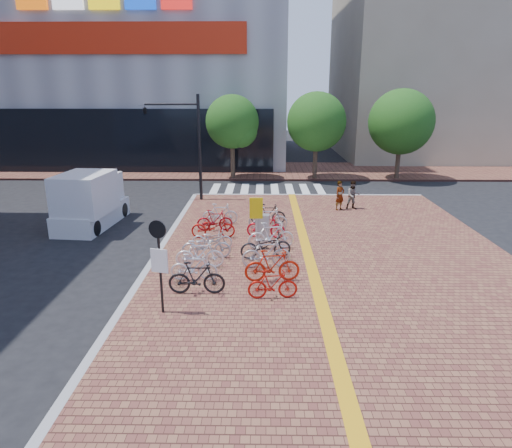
{
  "coord_description": "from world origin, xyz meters",
  "views": [
    {
      "loc": [
        0.2,
        -15.65,
        6.41
      ],
      "look_at": [
        -0.06,
        1.61,
        1.3
      ],
      "focal_mm": 32.0,
      "sensor_mm": 36.0,
      "label": 1
    }
  ],
  "objects_px": {
    "bike_1": "(194,267)",
    "pedestrian_b": "(353,195)",
    "bike_8": "(273,285)",
    "box_truck": "(90,200)",
    "bike_15": "(268,214)",
    "pedestrian_a": "(340,196)",
    "notice_sign": "(159,256)",
    "bike_9": "(272,266)",
    "bike_7": "(220,214)",
    "bike_11": "(266,245)",
    "bike_6": "(215,220)",
    "traffic_light_pole": "(174,128)",
    "bike_5": "(213,227)",
    "bike_4": "(212,238)",
    "utility_box": "(263,228)",
    "yellow_sign": "(256,212)",
    "bike_10": "(266,253)",
    "bike_13": "(266,227)",
    "bike_2": "(200,254)",
    "bike_14": "(268,219)",
    "bike_3": "(206,246)",
    "bike_12": "(271,235)",
    "bike_0": "(197,278)"
  },
  "relations": [
    {
      "from": "bike_1",
      "to": "pedestrian_b",
      "type": "xyz_separation_m",
      "value": [
        7.22,
        9.83,
        0.29
      ]
    },
    {
      "from": "pedestrian_a",
      "to": "notice_sign",
      "type": "relative_size",
      "value": 0.56
    },
    {
      "from": "bike_10",
      "to": "bike_11",
      "type": "height_order",
      "value": "bike_10"
    },
    {
      "from": "pedestrian_a",
      "to": "box_truck",
      "type": "xyz_separation_m",
      "value": [
        -12.48,
        -2.65,
        0.33
      ]
    },
    {
      "from": "bike_3",
      "to": "bike_7",
      "type": "distance_m",
      "value": 4.65
    },
    {
      "from": "bike_8",
      "to": "traffic_light_pole",
      "type": "bearing_deg",
      "value": 17.81
    },
    {
      "from": "pedestrian_b",
      "to": "traffic_light_pole",
      "type": "distance_m",
      "value": 10.69
    },
    {
      "from": "box_truck",
      "to": "bike_13",
      "type": "bearing_deg",
      "value": -14.9
    },
    {
      "from": "bike_3",
      "to": "yellow_sign",
      "type": "distance_m",
      "value": 2.64
    },
    {
      "from": "pedestrian_b",
      "to": "notice_sign",
      "type": "relative_size",
      "value": 0.55
    },
    {
      "from": "bike_6",
      "to": "bike_9",
      "type": "height_order",
      "value": "bike_9"
    },
    {
      "from": "notice_sign",
      "to": "bike_14",
      "type": "bearing_deg",
      "value": 69.01
    },
    {
      "from": "bike_6",
      "to": "bike_14",
      "type": "height_order",
      "value": "bike_14"
    },
    {
      "from": "bike_10",
      "to": "pedestrian_a",
      "type": "bearing_deg",
      "value": -32.37
    },
    {
      "from": "bike_4",
      "to": "bike_9",
      "type": "distance_m",
      "value": 4.06
    },
    {
      "from": "bike_15",
      "to": "bike_5",
      "type": "bearing_deg",
      "value": 129.86
    },
    {
      "from": "bike_0",
      "to": "bike_10",
      "type": "height_order",
      "value": "same"
    },
    {
      "from": "bike_9",
      "to": "bike_14",
      "type": "relative_size",
      "value": 1.03
    },
    {
      "from": "bike_8",
      "to": "bike_15",
      "type": "bearing_deg",
      "value": -3.74
    },
    {
      "from": "bike_3",
      "to": "pedestrian_a",
      "type": "relative_size",
      "value": 1.19
    },
    {
      "from": "notice_sign",
      "to": "bike_4",
      "type": "bearing_deg",
      "value": 81.45
    },
    {
      "from": "bike_0",
      "to": "traffic_light_pole",
      "type": "relative_size",
      "value": 0.3
    },
    {
      "from": "bike_5",
      "to": "bike_11",
      "type": "xyz_separation_m",
      "value": [
        2.28,
        -2.48,
        0.02
      ]
    },
    {
      "from": "bike_10",
      "to": "bike_13",
      "type": "distance_m",
      "value": 3.47
    },
    {
      "from": "notice_sign",
      "to": "bike_12",
      "type": "bearing_deg",
      "value": 59.95
    },
    {
      "from": "bike_8",
      "to": "box_truck",
      "type": "distance_m",
      "value": 12.01
    },
    {
      "from": "bike_2",
      "to": "utility_box",
      "type": "xyz_separation_m",
      "value": [
        2.29,
        3.04,
        0.07
      ]
    },
    {
      "from": "bike_5",
      "to": "bike_2",
      "type": "bearing_deg",
      "value": 174.56
    },
    {
      "from": "bike_6",
      "to": "pedestrian_a",
      "type": "relative_size",
      "value": 1.04
    },
    {
      "from": "bike_4",
      "to": "bike_14",
      "type": "relative_size",
      "value": 0.91
    },
    {
      "from": "bike_5",
      "to": "bike_13",
      "type": "xyz_separation_m",
      "value": [
        2.3,
        0.03,
        0.01
      ]
    },
    {
      "from": "bike_9",
      "to": "traffic_light_pole",
      "type": "relative_size",
      "value": 0.31
    },
    {
      "from": "bike_15",
      "to": "pedestrian_a",
      "type": "relative_size",
      "value": 1.06
    },
    {
      "from": "bike_0",
      "to": "bike_4",
      "type": "xyz_separation_m",
      "value": [
        0.02,
        4.3,
        -0.11
      ]
    },
    {
      "from": "bike_2",
      "to": "yellow_sign",
      "type": "height_order",
      "value": "yellow_sign"
    },
    {
      "from": "bike_3",
      "to": "bike_10",
      "type": "height_order",
      "value": "bike_10"
    },
    {
      "from": "bike_7",
      "to": "bike_11",
      "type": "bearing_deg",
      "value": -157.86
    },
    {
      "from": "box_truck",
      "to": "bike_15",
      "type": "bearing_deg",
      "value": -0.99
    },
    {
      "from": "bike_9",
      "to": "pedestrian_b",
      "type": "relative_size",
      "value": 1.22
    },
    {
      "from": "bike_5",
      "to": "box_truck",
      "type": "bearing_deg",
      "value": 66.18
    },
    {
      "from": "bike_6",
      "to": "bike_11",
      "type": "bearing_deg",
      "value": -150.51
    },
    {
      "from": "pedestrian_a",
      "to": "utility_box",
      "type": "bearing_deg",
      "value": -161.9
    },
    {
      "from": "bike_12",
      "to": "pedestrian_b",
      "type": "xyz_separation_m",
      "value": [
        4.56,
        6.56,
        0.2
      ]
    },
    {
      "from": "bike_8",
      "to": "utility_box",
      "type": "bearing_deg",
      "value": -0.93
    },
    {
      "from": "bike_5",
      "to": "yellow_sign",
      "type": "height_order",
      "value": "yellow_sign"
    },
    {
      "from": "bike_4",
      "to": "bike_15",
      "type": "distance_m",
      "value": 4.24
    },
    {
      "from": "notice_sign",
      "to": "bike_9",
      "type": "bearing_deg",
      "value": 35.8
    },
    {
      "from": "bike_0",
      "to": "yellow_sign",
      "type": "height_order",
      "value": "yellow_sign"
    },
    {
      "from": "bike_12",
      "to": "bike_1",
      "type": "bearing_deg",
      "value": 131.65
    },
    {
      "from": "bike_11",
      "to": "traffic_light_pole",
      "type": "height_order",
      "value": "traffic_light_pole"
    }
  ]
}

